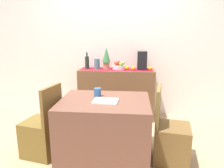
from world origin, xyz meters
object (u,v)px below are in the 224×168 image
(coffee_cup, at_px, (97,92))
(coffee_maker, at_px, (142,61))
(chair_near_window, at_px, (43,135))
(chair_by_corner, at_px, (171,140))
(potted_plant, at_px, (106,57))
(sideboard_console, at_px, (116,94))
(wine_bottle, at_px, (87,62))
(ceramic_vase, at_px, (97,64))
(dining_table, at_px, (105,129))
(fruit_bowl, at_px, (119,67))
(open_book, at_px, (106,101))

(coffee_cup, bearing_deg, coffee_maker, 63.89)
(chair_near_window, bearing_deg, chair_by_corner, 0.22)
(potted_plant, bearing_deg, coffee_cup, -88.39)
(sideboard_console, distance_m, chair_by_corner, 1.53)
(wine_bottle, bearing_deg, ceramic_vase, -0.00)
(sideboard_console, bearing_deg, dining_table, -91.67)
(chair_by_corner, bearing_deg, coffee_cup, 170.70)
(coffee_maker, xyz_separation_m, chair_by_corner, (0.31, -1.33, -0.77))
(coffee_maker, relative_size, coffee_cup, 3.07)
(sideboard_console, distance_m, coffee_maker, 0.74)
(sideboard_console, relative_size, chair_near_window, 1.46)
(fruit_bowl, bearing_deg, dining_table, -93.55)
(sideboard_console, distance_m, potted_plant, 0.67)
(wine_bottle, bearing_deg, chair_by_corner, -46.38)
(coffee_maker, relative_size, open_book, 1.13)
(chair_near_window, bearing_deg, sideboard_console, 58.31)
(wine_bottle, relative_size, chair_by_corner, 0.32)
(ceramic_vase, xyz_separation_m, open_book, (0.33, -1.39, -0.22))
(wine_bottle, relative_size, potted_plant, 0.76)
(sideboard_console, xyz_separation_m, fruit_bowl, (0.04, 0.00, 0.48))
(fruit_bowl, distance_m, wine_bottle, 0.57)
(ceramic_vase, bearing_deg, coffee_cup, -80.46)
(dining_table, bearing_deg, ceramic_vase, 102.92)
(wine_bottle, distance_m, ceramic_vase, 0.18)
(sideboard_console, xyz_separation_m, coffee_cup, (-0.15, -1.18, 0.35))
(wine_bottle, height_order, potted_plant, potted_plant)
(fruit_bowl, xyz_separation_m, coffee_cup, (-0.19, -1.18, -0.12))
(ceramic_vase, relative_size, chair_near_window, 0.20)
(wine_bottle, height_order, dining_table, wine_bottle)
(dining_table, distance_m, coffee_cup, 0.46)
(fruit_bowl, xyz_separation_m, wine_bottle, (-0.56, 0.00, 0.08))
(potted_plant, relative_size, dining_table, 0.36)
(dining_table, bearing_deg, chair_by_corner, 0.19)
(dining_table, distance_m, open_book, 0.38)
(sideboard_console, height_order, dining_table, sideboard_console)
(fruit_bowl, xyz_separation_m, coffee_maker, (0.39, 0.00, 0.12))
(fruit_bowl, height_order, coffee_maker, coffee_maker)
(ceramic_vase, height_order, open_book, ceramic_vase)
(coffee_cup, height_order, chair_by_corner, chair_by_corner)
(chair_near_window, bearing_deg, open_book, -3.75)
(potted_plant, height_order, dining_table, potted_plant)
(dining_table, height_order, coffee_cup, coffee_cup)
(wine_bottle, distance_m, chair_near_window, 1.55)
(dining_table, relative_size, open_book, 3.72)
(ceramic_vase, relative_size, open_book, 0.66)
(coffee_cup, bearing_deg, dining_table, -54.29)
(sideboard_console, xyz_separation_m, open_book, (-0.02, -1.39, 0.31))
(fruit_bowl, bearing_deg, potted_plant, 180.00)
(coffee_cup, distance_m, chair_by_corner, 1.04)
(fruit_bowl, relative_size, open_book, 0.81)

